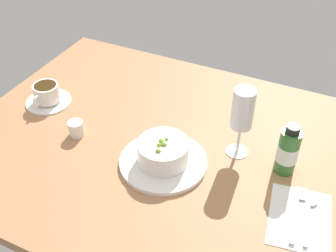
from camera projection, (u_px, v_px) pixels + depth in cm
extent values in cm
cube|color=#A8754C|center=(165.00, 148.00, 111.62)|extent=(110.00, 84.00, 3.00)
cylinder|color=white|center=(163.00, 162.00, 104.41)|extent=(22.26, 22.26, 1.20)
cylinder|color=white|center=(163.00, 152.00, 102.21)|extent=(12.86, 12.86, 5.75)
cylinder|color=beige|center=(163.00, 146.00, 100.90)|extent=(11.06, 11.06, 1.60)
sphere|color=#7FAD40|center=(167.00, 139.00, 101.32)|extent=(0.96, 0.96, 0.96)
sphere|color=#7FAD40|center=(164.00, 145.00, 99.78)|extent=(1.39, 1.39, 1.39)
sphere|color=#7FAD40|center=(161.00, 141.00, 100.73)|extent=(1.18, 1.18, 1.18)
sphere|color=#7FAD40|center=(158.00, 151.00, 98.00)|extent=(1.35, 1.35, 1.35)
sphere|color=#7FAD40|center=(161.00, 141.00, 100.92)|extent=(1.27, 1.27, 1.27)
sphere|color=#7FAD40|center=(159.00, 145.00, 99.67)|extent=(1.15, 1.15, 1.15)
cube|color=white|center=(300.00, 218.00, 91.26)|extent=(16.02, 19.69, 0.30)
cube|color=silver|center=(294.00, 218.00, 90.71)|extent=(3.27, 14.02, 0.50)
cube|color=silver|center=(301.00, 194.00, 96.17)|extent=(2.71, 3.89, 0.40)
cube|color=silver|center=(307.00, 223.00, 89.78)|extent=(2.93, 13.00, 0.50)
ellipsoid|color=silver|center=(313.00, 200.00, 94.64)|extent=(2.40, 4.00, 0.60)
cylinder|color=white|center=(48.00, 101.00, 125.14)|extent=(13.64, 13.64, 0.90)
cylinder|color=white|center=(47.00, 93.00, 123.20)|extent=(7.68, 7.68, 5.23)
cylinder|color=#39260D|center=(45.00, 87.00, 121.87)|extent=(6.53, 6.53, 1.00)
torus|color=white|center=(37.00, 101.00, 119.51)|extent=(1.13, 3.66, 3.60)
cylinder|color=white|center=(76.00, 128.00, 112.30)|extent=(4.21, 4.21, 4.30)
cone|color=white|center=(81.00, 121.00, 112.20)|extent=(2.22, 2.52, 2.25)
cylinder|color=white|center=(237.00, 151.00, 108.13)|extent=(6.00, 6.00, 0.40)
cylinder|color=white|center=(239.00, 138.00, 105.34)|extent=(0.80, 0.80, 8.42)
cylinder|color=white|center=(243.00, 109.00, 99.33)|extent=(5.57, 5.57, 10.59)
cylinder|color=silver|center=(242.00, 114.00, 100.34)|extent=(4.57, 4.57, 6.36)
cylinder|color=#337233|center=(288.00, 152.00, 99.26)|extent=(5.07, 5.07, 12.19)
cylinder|color=white|center=(287.00, 152.00, 99.42)|extent=(5.17, 5.17, 4.63)
cylinder|color=black|center=(293.00, 129.00, 94.84)|extent=(3.29, 3.29, 1.82)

